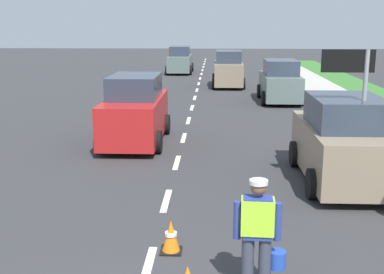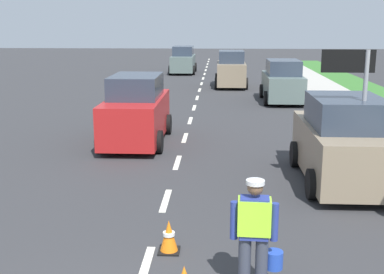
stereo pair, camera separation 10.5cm
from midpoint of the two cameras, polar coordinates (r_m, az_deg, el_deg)
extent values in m
plane|color=#333335|center=(25.77, 0.75, 4.59)|extent=(96.00, 96.00, 0.00)
cube|color=silver|center=(8.17, -4.97, -14.55)|extent=(0.14, 1.40, 0.01)
cube|color=silver|center=(10.90, -2.75, -7.26)|extent=(0.14, 1.40, 0.01)
cube|color=silver|center=(13.74, -1.47, -2.93)|extent=(0.14, 1.40, 0.01)
cube|color=silver|center=(16.63, -0.63, -0.09)|extent=(0.14, 1.40, 0.01)
cube|color=silver|center=(19.56, -0.05, 1.90)|extent=(0.14, 1.40, 0.01)
cube|color=silver|center=(22.51, 0.38, 3.37)|extent=(0.14, 1.40, 0.01)
cube|color=silver|center=(25.47, 0.72, 4.50)|extent=(0.14, 1.40, 0.01)
cube|color=silver|center=(28.44, 0.98, 5.39)|extent=(0.14, 1.40, 0.01)
cube|color=silver|center=(31.41, 1.20, 6.12)|extent=(0.14, 1.40, 0.01)
cube|color=silver|center=(34.39, 1.37, 6.72)|extent=(0.14, 1.40, 0.01)
cube|color=silver|center=(37.37, 1.52, 7.22)|extent=(0.14, 1.40, 0.01)
cube|color=silver|center=(40.36, 1.65, 7.65)|extent=(0.14, 1.40, 0.01)
cube|color=silver|center=(43.34, 1.76, 8.02)|extent=(0.14, 1.40, 0.01)
cube|color=silver|center=(46.33, 1.86, 8.34)|extent=(0.14, 1.40, 0.01)
cube|color=silver|center=(49.32, 1.94, 8.63)|extent=(0.14, 1.40, 0.01)
cube|color=silver|center=(52.31, 2.02, 8.88)|extent=(0.14, 1.40, 0.01)
cylinder|color=#383D4C|center=(7.38, 6.44, -14.23)|extent=(0.18, 0.18, 0.82)
cylinder|color=#383D4C|center=(7.39, 8.36, -14.27)|extent=(0.18, 0.18, 0.82)
cube|color=navy|center=(7.09, 7.57, -9.14)|extent=(0.41, 0.26, 0.60)
cube|color=#A5EA33|center=(7.08, 7.57, -8.99)|extent=(0.48, 0.31, 0.51)
cylinder|color=navy|center=(7.10, 5.27, -9.46)|extent=(0.11, 0.11, 0.55)
cylinder|color=navy|center=(7.12, 9.84, -9.56)|extent=(0.11, 0.11, 0.55)
sphere|color=brown|center=(6.93, 7.68, -5.77)|extent=(0.22, 0.22, 0.22)
cylinder|color=silver|center=(6.91, 7.70, -5.14)|extent=(0.26, 0.26, 0.06)
cylinder|color=#2347B7|center=(7.47, 9.77, -13.66)|extent=(0.26, 0.26, 0.26)
cylinder|color=gray|center=(11.74, 19.16, 1.60)|extent=(0.10, 0.10, 3.20)
cube|color=white|center=(11.49, 17.69, 8.28)|extent=(1.10, 0.05, 0.44)
cube|color=black|center=(11.48, 17.71, 8.27)|extent=(1.16, 0.04, 0.50)
cube|color=black|center=(8.62, -2.28, -12.87)|extent=(0.36, 0.36, 0.03)
cone|color=orange|center=(8.51, -2.30, -11.17)|extent=(0.30, 0.30, 0.53)
cylinder|color=white|center=(8.50, -2.30, -11.01)|extent=(0.20, 0.20, 0.06)
cube|color=gray|center=(12.47, 17.12, -1.48)|extent=(1.81, 4.09, 1.20)
cube|color=#2D3847|center=(12.18, 17.53, 2.74)|extent=(1.59, 2.25, 0.70)
cylinder|color=black|center=(13.60, 11.96, -1.91)|extent=(0.22, 0.68, 0.68)
cylinder|color=black|center=(14.01, 19.46, -1.95)|extent=(0.22, 0.68, 0.68)
cylinder|color=black|center=(11.20, 13.87, -5.25)|extent=(0.22, 0.68, 0.68)
cube|color=slate|center=(24.59, 10.42, 5.73)|extent=(1.69, 4.03, 1.14)
cube|color=#2D3847|center=(24.39, 10.53, 7.84)|extent=(1.49, 2.22, 0.70)
cylinder|color=black|center=(25.78, 8.13, 5.23)|extent=(0.22, 0.68, 0.68)
cylinder|color=black|center=(25.99, 11.94, 5.14)|extent=(0.22, 0.68, 0.68)
cylinder|color=black|center=(23.32, 8.64, 4.39)|extent=(0.22, 0.68, 0.68)
cylinder|color=black|center=(23.55, 12.84, 4.30)|extent=(0.22, 0.68, 0.68)
cube|color=slate|center=(38.01, -0.94, 8.44)|extent=(1.65, 4.28, 1.13)
cube|color=#2D3847|center=(38.06, -0.94, 9.83)|extent=(1.46, 2.35, 0.70)
cylinder|color=black|center=(36.68, 0.24, 7.64)|extent=(0.22, 0.68, 0.68)
cylinder|color=black|center=(36.80, -2.42, 7.65)|extent=(0.22, 0.68, 0.68)
cylinder|color=black|center=(39.32, 0.44, 8.01)|extent=(0.22, 0.68, 0.68)
cylinder|color=black|center=(39.43, -2.04, 8.01)|extent=(0.22, 0.68, 0.68)
cube|color=gray|center=(29.91, 4.59, 7.28)|extent=(1.63, 3.82, 1.26)
cube|color=#2D3847|center=(29.74, 4.63, 9.14)|extent=(1.44, 2.10, 0.70)
cylinder|color=black|center=(31.13, 2.97, 6.66)|extent=(0.22, 0.68, 0.68)
cylinder|color=black|center=(31.17, 6.07, 6.62)|extent=(0.22, 0.68, 0.68)
cylinder|color=black|center=(28.78, 2.95, 6.14)|extent=(0.22, 0.68, 0.68)
cylinder|color=black|center=(28.82, 6.30, 6.09)|extent=(0.22, 0.68, 0.68)
cube|color=red|center=(15.95, -6.20, 2.24)|extent=(1.69, 4.20, 1.27)
cube|color=#2D3847|center=(15.90, -6.22, 5.80)|extent=(1.49, 2.31, 0.70)
cylinder|color=black|center=(14.67, -3.63, -0.56)|extent=(0.22, 0.68, 0.68)
cylinder|color=black|center=(14.97, -10.23, -0.47)|extent=(0.22, 0.68, 0.68)
cylinder|color=black|center=(17.20, -2.61, 1.47)|extent=(0.22, 0.68, 0.68)
cylinder|color=black|center=(17.46, -8.28, 1.52)|extent=(0.22, 0.68, 0.68)
camera|label=1|loc=(0.05, -89.75, 0.06)|focal=46.63mm
camera|label=2|loc=(0.05, 90.25, -0.06)|focal=46.63mm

